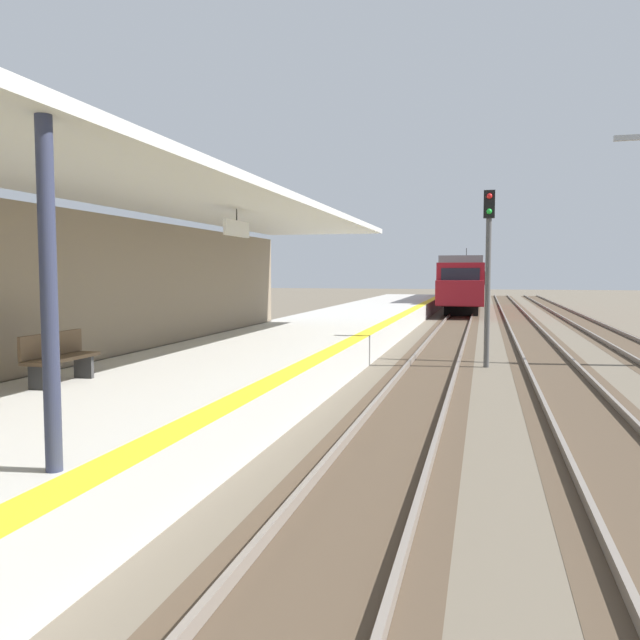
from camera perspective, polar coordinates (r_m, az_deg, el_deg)
name	(u,v)px	position (r m, az deg, el deg)	size (l,w,h in m)	color
station_platform	(259,360)	(17.22, -5.47, -3.62)	(5.00, 80.00, 0.91)	#B7B5AD
station_building_with_canopy	(107,280)	(14.02, -18.52, 3.42)	(4.85, 24.00, 4.43)	#4C4C4C
track_pair_nearest_platform	(436,361)	(20.27, 10.31, -3.63)	(2.34, 120.00, 0.16)	#4C3D2D
track_pair_middle	(550,365)	(20.31, 19.94, -3.80)	(2.34, 120.00, 0.16)	#4C3D2D
approaching_train	(465,281)	(48.54, 12.82, 3.42)	(2.93, 19.60, 4.76)	maroon
rail_signal_post	(488,259)	(19.39, 14.83, 5.26)	(0.32, 0.34, 5.20)	#4C4C4C
platform_bench	(58,356)	(11.84, -22.38, -3.02)	(0.45, 1.60, 0.88)	brown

